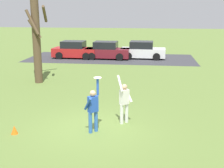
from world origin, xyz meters
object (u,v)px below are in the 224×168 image
Objects in this scene: parked_car_maroon at (107,51)px; frisbee_disc at (98,78)px; parked_car_red at (75,50)px; parked_car_white at (143,51)px; bare_tree_tall at (35,29)px; lamppost_by_lot at (33,31)px; field_cone_orange at (14,130)px; person_defender at (124,100)px; person_catcher at (93,108)px.

frisbee_disc is at bearing -80.95° from parked_car_maroon.
frisbee_disc is at bearing -71.03° from parked_car_red.
bare_tree_tall is (-6.27, -10.24, 2.64)m from parked_car_white.
parked_car_red is at bearing 28.41° from lamppost_by_lot.
parked_car_red is at bearing -178.71° from parked_car_maroon.
parked_car_white reaches higher than field_cone_orange.
person_defender is 0.48× the size of lamppost_by_lot.
lamppost_by_lot is 13.31× the size of field_cone_orange.
person_defender is at bearing -56.79° from lamppost_by_lot.
person_defender is at bearing -88.96° from parked_car_white.
lamppost_by_lot is at bearing 118.99° from frisbee_disc.
frisbee_disc is 0.07× the size of parked_car_white.
person_defender is at bearing -46.18° from bare_tree_tall.
field_cone_orange is (-3.99, -1.61, -0.82)m from person_defender.
bare_tree_tall is at bearing -105.17° from parked_car_maroon.
frisbee_disc reaches higher than field_cone_orange.
bare_tree_tall is (-5.06, 7.14, 1.28)m from frisbee_disc.
lamppost_by_lot is at bearing 73.70° from person_catcher.
field_cone_orange is (2.00, -7.85, -3.21)m from bare_tree_tall.
person_catcher is 9.11m from bare_tree_tall.
frisbee_disc reaches higher than parked_car_red.
field_cone_orange is at bearing -75.73° from bare_tree_tall.
parked_car_white is (1.37, 17.55, -0.25)m from person_catcher.
person_catcher is 0.30× the size of bare_tree_tall.
person_catcher reaches higher than parked_car_maroon.
person_defender reaches higher than parked_car_white.
bare_tree_tall is at bearing -87.56° from parked_car_red.
parked_car_red is at bearing -113.77° from person_defender.
lamppost_by_lot is at bearing -101.36° from person_defender.
parked_car_white is at bearing 86.02° from frisbee_disc.
bare_tree_tall is at bearing 79.30° from person_catcher.
parked_car_maroon is at bearing 72.79° from bare_tree_tall.
parked_car_white is at bearing 13.46° from lamppost_by_lot.
parked_car_red and parked_car_white have the same top height.
frisbee_disc reaches higher than parked_car_maroon.
frisbee_disc is 16.99m from parked_car_maroon.
parked_car_white is at bearing 76.71° from field_cone_orange.
parked_car_red is (-5.13, 16.85, -1.37)m from frisbee_disc.
parked_car_maroon is at bearing 15.19° from lamppost_by_lot.
parked_car_white is (6.34, 0.54, 0.00)m from parked_car_red.
person_defender is 16.18m from parked_car_maroon.
parked_car_white is at bearing 12.10° from parked_car_maroon.
parked_car_maroon is at bearing -167.90° from parked_car_white.
parked_car_white is at bearing 6.92° from parked_car_red.
person_catcher is at bearing -81.55° from parked_car_maroon.
frisbee_disc reaches higher than parked_car_white.
person_catcher is at bearing -92.43° from parked_car_white.
parked_car_white is 0.60× the size of bare_tree_tall.
person_defender reaches higher than parked_car_maroon.
person_defender reaches higher than field_cone_orange.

